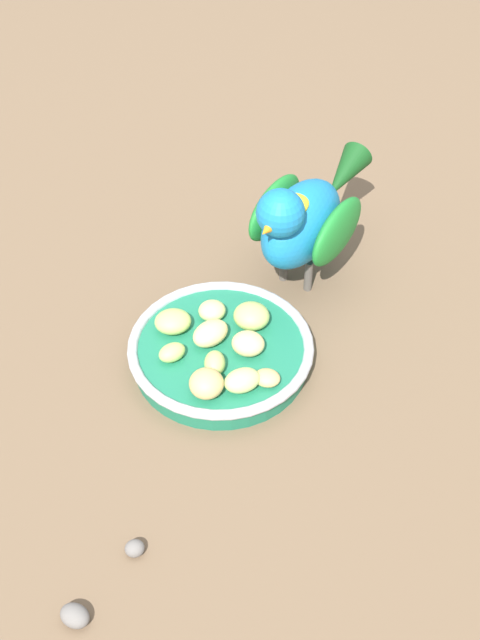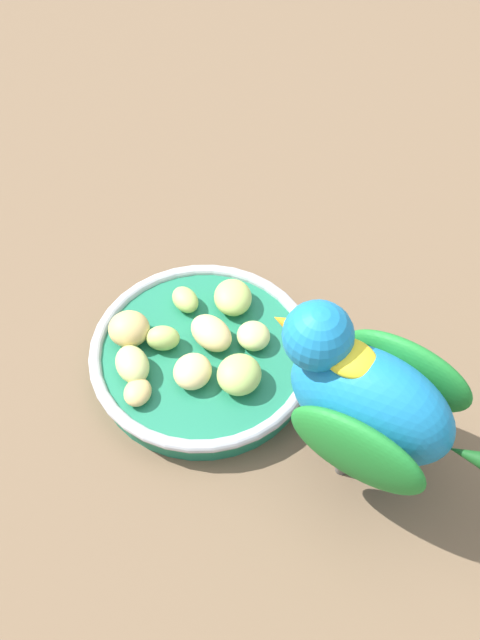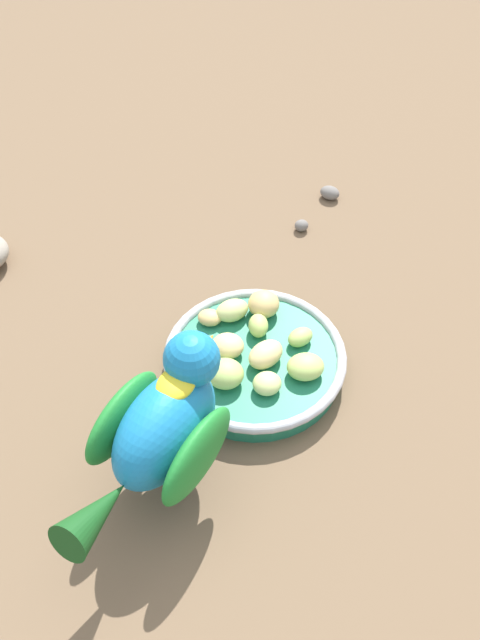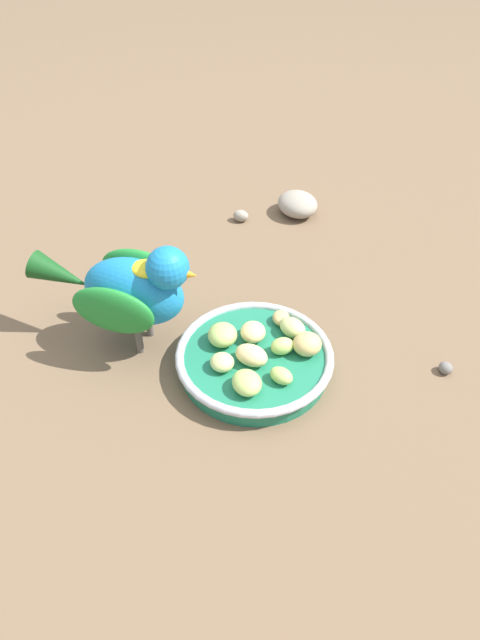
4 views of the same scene
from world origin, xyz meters
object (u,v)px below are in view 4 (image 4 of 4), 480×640
apple_piece_1 (222,335)px  apple_piece_8 (307,344)px  apple_piece_2 (253,332)px  parrot (130,288)px  pebble_0 (241,216)px  rock_large (298,204)px  apple_piece_0 (251,355)px  apple_piece_3 (283,346)px  apple_piece_7 (281,376)px  apple_piece_5 (248,383)px  apple_piece_9 (278,317)px  pebble_1 (446,368)px  feeding_bowl (254,359)px  apple_piece_6 (222,362)px  apple_piece_4 (292,328)px

apple_piece_1 → apple_piece_8: bearing=12.3°
apple_piece_2 → parrot: 0.15m
apple_piece_8 → pebble_0: 0.32m
apple_piece_1 → rock_large: 0.34m
apple_piece_0 → apple_piece_8: (0.05, 0.04, 0.00)m
apple_piece_3 → apple_piece_8: apple_piece_8 is taller
apple_piece_7 → apple_piece_8: apple_piece_8 is taller
apple_piece_5 → apple_piece_9: (-0.01, 0.12, -0.00)m
apple_piece_5 → pebble_1: (0.20, 0.13, -0.03)m
feeding_bowl → apple_piece_3: bearing=30.1°
apple_piece_5 → apple_piece_6: 0.04m
feeding_bowl → apple_piece_4: (0.03, 0.05, 0.02)m
pebble_1 → apple_piece_2: bearing=-166.8°
apple_piece_2 → pebble_0: apple_piece_2 is taller
feeding_bowl → apple_piece_1: apple_piece_1 is taller
apple_piece_9 → pebble_1: (0.20, 0.01, -0.02)m
apple_piece_7 → parrot: 0.20m
apple_piece_6 → apple_piece_9: 0.10m
apple_piece_8 → parrot: bearing=-170.1°
parrot → pebble_0: size_ratio=8.78×
feeding_bowl → parrot: (-0.15, -0.01, 0.07)m
apple_piece_2 → apple_piece_8: 0.07m
feeding_bowl → apple_piece_0: bearing=-86.9°
apple_piece_5 → pebble_1: bearing=33.1°
apple_piece_4 → pebble_1: 0.18m
apple_piece_9 → apple_piece_1: bearing=-129.6°
apple_piece_6 → pebble_0: (-0.10, 0.32, -0.02)m
parrot → rock_large: size_ratio=3.13×
apple_piece_9 → apple_piece_5: bearing=-87.2°
apple_piece_5 → apple_piece_8: apple_piece_8 is taller
apple_piece_4 → apple_piece_7: 0.08m
rock_large → pebble_1: (0.26, -0.27, -0.01)m
apple_piece_1 → apple_piece_8: size_ratio=1.09×
apple_piece_2 → pebble_1: bearing=13.2°
apple_piece_5 → parrot: size_ratio=0.17×
apple_piece_7 → pebble_1: bearing=31.6°
apple_piece_2 → apple_piece_1: bearing=-147.9°
apple_piece_5 → apple_piece_2: bearing=106.7°
apple_piece_2 → apple_piece_6: bearing=-105.0°
apple_piece_4 → apple_piece_0: bearing=-115.2°
apple_piece_9 → feeding_bowl: bearing=-95.4°
feeding_bowl → apple_piece_7: apple_piece_7 is taller
rock_large → pebble_1: rock_large is taller
apple_piece_1 → apple_piece_3: bearing=8.5°
apple_piece_8 → parrot: (-0.20, -0.04, 0.05)m
parrot → apple_piece_8: bearing=4.6°
feeding_bowl → apple_piece_4: 0.06m
feeding_bowl → apple_piece_3: apple_piece_3 is taller
apple_piece_2 → pebble_0: size_ratio=1.34×
apple_piece_7 → apple_piece_9: size_ratio=1.10×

